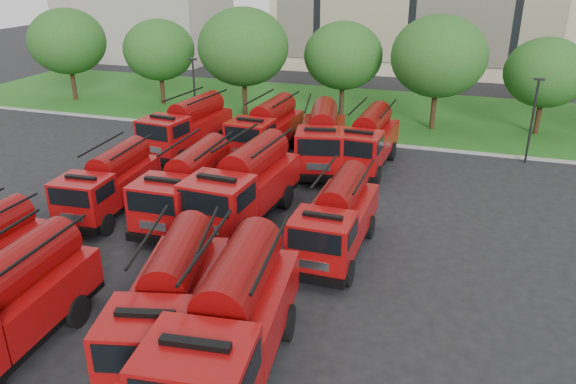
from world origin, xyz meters
name	(u,v)px	position (x,y,z in m)	size (l,w,h in m)	color
ground	(228,270)	(0.00, 0.00, 0.00)	(140.00, 140.00, 0.00)	black
lawn	(359,111)	(0.00, 26.00, 0.06)	(70.00, 16.00, 0.12)	#225416
curb	(335,140)	(0.00, 17.90, 0.07)	(70.00, 0.30, 0.14)	gray
side_building	(145,15)	(-30.00, 44.00, 5.00)	(18.00, 12.00, 10.00)	gray
tree_0	(67,41)	(-24.00, 22.00, 5.02)	(6.30, 6.30, 7.70)	#382314
tree_1	(159,50)	(-16.00, 23.00, 4.55)	(5.71, 5.71, 6.98)	#382314
tree_2	(243,47)	(-8.00, 21.50, 5.35)	(6.72, 6.72, 8.22)	#382314
tree_3	(343,56)	(-1.00, 24.00, 4.68)	(5.88, 5.88, 7.19)	#382314
tree_4	(439,56)	(6.00, 22.50, 5.22)	(6.55, 6.55, 8.01)	#382314
tree_5	(546,73)	(13.00, 23.50, 4.35)	(5.46, 5.46, 6.68)	#382314
lamp_post_0	(194,90)	(-10.00, 17.20, 2.90)	(0.60, 0.25, 5.11)	black
lamp_post_1	(533,116)	(12.00, 17.20, 2.90)	(0.60, 0.25, 5.11)	black
fire_truck_1	(2,309)	(-4.37, -6.82, 1.66)	(2.97, 7.37, 3.30)	black
fire_truck_2	(172,300)	(0.30, -4.78, 1.64)	(4.15, 7.56, 3.27)	black
fire_truck_3	(230,324)	(2.58, -5.51, 1.79)	(3.60, 8.09, 3.56)	black
fire_truck_4	(110,182)	(-7.59, 3.40, 1.50)	(2.77, 6.71, 2.99)	black
fire_truck_5	(189,186)	(-3.59, 3.90, 1.66)	(2.84, 7.30, 3.29)	black
fire_truck_6	(245,185)	(-1.04, 4.47, 1.78)	(3.22, 7.93, 3.54)	black
fire_truck_7	(337,218)	(3.73, 2.80, 1.55)	(2.55, 6.79, 3.08)	black
fire_truck_8	(187,127)	(-8.27, 12.67, 1.67)	(3.32, 7.54, 3.33)	black
fire_truck_9	(267,129)	(-3.42, 13.86, 1.65)	(2.93, 7.31, 3.27)	black
fire_truck_10	(322,138)	(0.43, 12.81, 1.73)	(4.10, 7.90, 3.43)	black
fire_truck_11	(367,141)	(2.99, 13.38, 1.65)	(2.89, 7.32, 3.29)	black
firefighter_3	(271,343)	(3.21, -3.80, 0.00)	(0.98, 0.50, 1.51)	black
firefighter_4	(152,228)	(-4.79, 2.32, 0.00)	(0.76, 0.50, 1.55)	black
firefighter_5	(312,274)	(3.27, 0.73, 0.00)	(1.75, 0.75, 1.89)	#B1330D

